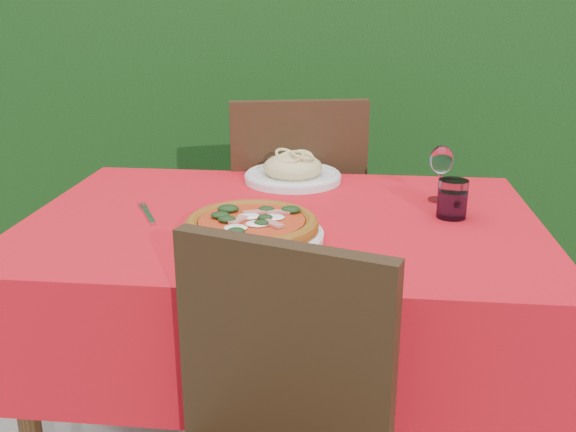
# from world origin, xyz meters

# --- Properties ---
(hedge) EXTENTS (3.20, 0.55, 1.78)m
(hedge) POSITION_xyz_m (0.00, 1.55, 0.92)
(hedge) COLOR black
(hedge) RESTS_ON ground
(dining_table) EXTENTS (1.26, 0.86, 0.75)m
(dining_table) POSITION_xyz_m (0.00, 0.00, 0.60)
(dining_table) COLOR #412B14
(dining_table) RESTS_ON ground
(chair_far) EXTENTS (0.52, 0.52, 0.96)m
(chair_far) POSITION_xyz_m (-0.02, 0.59, 0.55)
(chair_far) COLOR black
(chair_far) RESTS_ON ground
(pizza_plate) EXTENTS (0.32, 0.32, 0.06)m
(pizza_plate) POSITION_xyz_m (-0.05, -0.16, 0.78)
(pizza_plate) COLOR white
(pizza_plate) RESTS_ON dining_table
(pasta_plate) EXTENTS (0.29, 0.29, 0.08)m
(pasta_plate) POSITION_xyz_m (-0.01, 0.33, 0.78)
(pasta_plate) COLOR silver
(pasta_plate) RESTS_ON dining_table
(water_glass) EXTENTS (0.07, 0.07, 0.10)m
(water_glass) POSITION_xyz_m (0.42, 0.04, 0.79)
(water_glass) COLOR silver
(water_glass) RESTS_ON dining_table
(wine_glass) EXTENTS (0.06, 0.06, 0.15)m
(wine_glass) POSITION_xyz_m (0.40, 0.18, 0.85)
(wine_glass) COLOR silver
(wine_glass) RESTS_ON dining_table
(fork) EXTENTS (0.11, 0.18, 0.00)m
(fork) POSITION_xyz_m (-0.33, -0.03, 0.75)
(fork) COLOR silver
(fork) RESTS_ON dining_table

